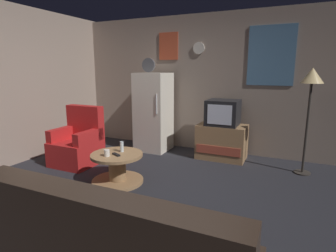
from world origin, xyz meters
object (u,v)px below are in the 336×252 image
crt_tv (223,113)px  standing_lamp (311,84)px  coffee_table (117,168)px  armchair (78,144)px  mug_ceramic_white (107,153)px  remote_control (116,155)px  wine_glass (122,147)px  tv_stand (222,142)px  fridge (153,112)px

crt_tv → standing_lamp: bearing=-8.9°
coffee_table → armchair: (-1.06, 0.40, 0.13)m
mug_ceramic_white → remote_control: (0.09, 0.08, -0.03)m
armchair → remote_control: bearing=-23.0°
wine_glass → coffee_table: bearing=-100.1°
tv_stand → armchair: (-2.13, -1.27, 0.03)m
crt_tv → wine_glass: bearing=-123.9°
crt_tv → coffee_table: 2.08m
remote_control → armchair: 1.20m
crt_tv → tv_stand: bearing=145.8°
standing_lamp → mug_ceramic_white: size_ratio=17.67×
fridge → mug_ceramic_white: (0.23, -1.80, -0.29)m
tv_stand → coffee_table: (-1.07, -1.67, -0.09)m
fridge → wine_glass: bearing=-79.0°
coffee_table → mug_ceramic_white: mug_ceramic_white is taller
standing_lamp → armchair: bearing=-162.9°
standing_lamp → mug_ceramic_white: (-2.43, -1.61, -0.89)m
wine_glass → armchair: 1.13m
wine_glass → mug_ceramic_white: (-0.07, -0.25, -0.03)m
fridge → armchair: bearing=-121.9°
standing_lamp → wine_glass: bearing=-150.0°
mug_ceramic_white → standing_lamp: bearing=33.6°
standing_lamp → mug_ceramic_white: standing_lamp is taller
fridge → wine_glass: fridge is taller
coffee_table → wine_glass: 0.30m
fridge → armchair: (-0.78, -1.25, -0.42)m
standing_lamp → crt_tv: bearing=171.1°
remote_control → tv_stand: bearing=83.7°
wine_glass → remote_control: bearing=-83.2°
fridge → standing_lamp: size_ratio=1.11×
coffee_table → armchair: bearing=159.3°
coffee_table → crt_tv: bearing=57.3°
fridge → remote_control: size_ratio=11.80×
standing_lamp → mug_ceramic_white: bearing=-146.4°
crt_tv → remote_control: 2.06m
coffee_table → mug_ceramic_white: size_ratio=8.00×
coffee_table → armchair: armchair is taller
armchair → tv_stand: bearing=30.8°
fridge → mug_ceramic_white: fridge is taller
crt_tv → wine_glass: size_ratio=3.60×
armchair → coffee_table: bearing=-20.7°
fridge → remote_control: 1.78m
fridge → standing_lamp: 2.74m
coffee_table → tv_stand: bearing=57.4°
tv_stand → coffee_table: size_ratio=1.17×
tv_stand → wine_glass: 1.90m
tv_stand → coffee_table: tv_stand is taller
fridge → wine_glass: (0.30, -1.55, -0.26)m
coffee_table → standing_lamp: bearing=31.6°
fridge → crt_tv: size_ratio=3.28×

